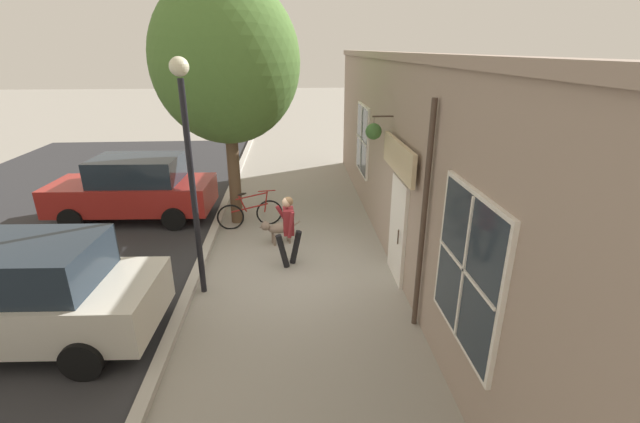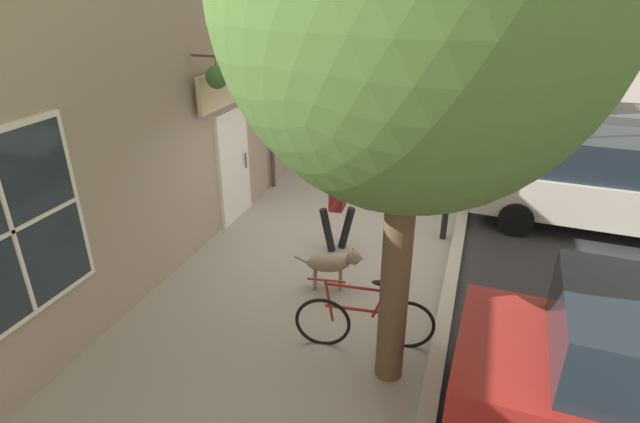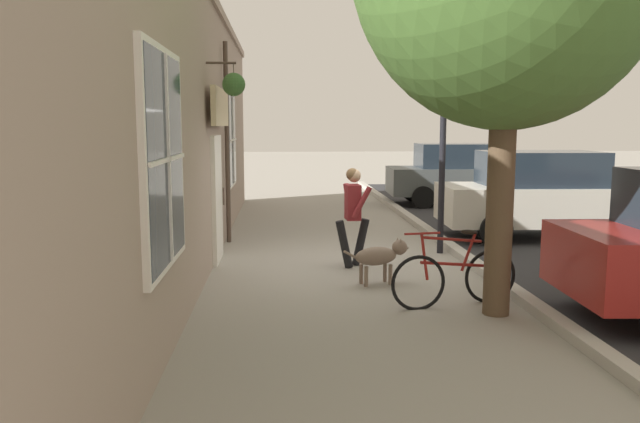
# 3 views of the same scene
# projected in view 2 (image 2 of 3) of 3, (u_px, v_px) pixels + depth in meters

# --- Properties ---
(ground_plane) EXTENTS (90.00, 90.00, 0.00)m
(ground_plane) POSITION_uv_depth(u_px,v_px,m) (336.00, 245.00, 8.70)
(ground_plane) COLOR gray
(storefront_facade) EXTENTS (0.95, 18.00, 4.41)m
(storefront_facade) POSITION_uv_depth(u_px,v_px,m) (206.00, 109.00, 8.43)
(storefront_facade) COLOR gray
(storefront_facade) RESTS_ON ground_plane
(pedestrian_walking) EXTENTS (0.58, 0.55, 1.60)m
(pedestrian_walking) POSITION_uv_depth(u_px,v_px,m) (338.00, 199.00, 8.17)
(pedestrian_walking) COLOR black
(pedestrian_walking) RESTS_ON ground_plane
(dog_on_leash) EXTENTS (1.01, 0.46, 0.65)m
(dog_on_leash) POSITION_uv_depth(u_px,v_px,m) (333.00, 263.00, 7.36)
(dog_on_leash) COLOR #7F6B5B
(dog_on_leash) RESTS_ON ground_plane
(leaning_bicycle) EXTENTS (1.70, 0.43, 1.00)m
(leaning_bicycle) POSITION_uv_depth(u_px,v_px,m) (364.00, 320.00, 6.17)
(leaning_bicycle) COLOR black
(leaning_bicycle) RESTS_ON ground_plane
(parked_car_mid_block) EXTENTS (4.37, 2.07, 1.75)m
(parked_car_mid_block) POSITION_uv_depth(u_px,v_px,m) (597.00, 182.00, 9.01)
(parked_car_mid_block) COLOR beige
(parked_car_mid_block) RESTS_ON ground_plane
(parked_car_far_end) EXTENTS (4.37, 2.07, 1.75)m
(parked_car_far_end) POSITION_uv_depth(u_px,v_px,m) (560.00, 112.00, 13.71)
(parked_car_far_end) COLOR #474C4C
(parked_car_far_end) RESTS_ON ground_plane
(street_lamp) EXTENTS (0.32, 0.32, 4.37)m
(street_lamp) POSITION_uv_depth(u_px,v_px,m) (462.00, 73.00, 7.70)
(street_lamp) COLOR black
(street_lamp) RESTS_ON ground_plane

